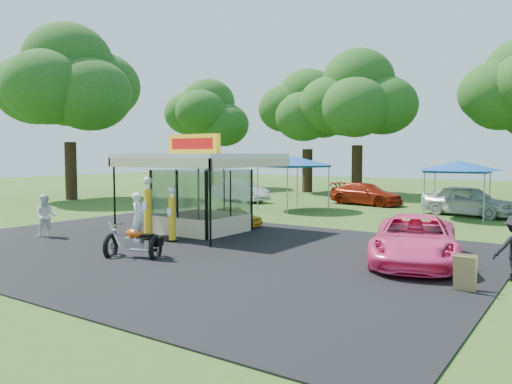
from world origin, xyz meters
TOP-DOWN VIEW (x-y plane):
  - ground at (0.00, 0.00)m, footprint 120.00×120.00m
  - asphalt_apron at (0.00, 2.00)m, footprint 20.00×14.00m
  - gas_station_kiosk at (-2.00, 4.99)m, footprint 5.40×5.40m
  - gas_pump_left at (-2.50, 2.37)m, footprint 0.46×0.46m
  - gas_pump_right at (-1.44, 2.59)m, footprint 0.40×0.40m
  - motorcycle at (-0.30, -0.24)m, footprint 1.94×1.46m
  - spare_tires at (-3.40, 3.73)m, footprint 0.86×0.69m
  - a_frame_sign at (9.29, 1.47)m, footprint 0.52×0.48m
  - kiosk_car at (-2.00, 7.20)m, footprint 2.82×1.13m
  - pink_sedan at (7.32, 4.01)m, footprint 3.78×5.76m
  - spectator_west at (-6.30, 0.46)m, footprint 1.06×1.08m
  - bg_car_a at (-9.13, 17.53)m, footprint 4.90×2.63m
  - bg_car_b at (-0.80, 20.35)m, footprint 5.31×2.86m
  - bg_car_c at (6.11, 17.66)m, footprint 5.28×3.25m
  - tent_west at (-3.22, 14.77)m, footprint 4.67×4.67m
  - tent_east at (5.88, 16.21)m, footprint 4.33×4.33m
  - oak_far_a at (-20.43, 27.66)m, footprint 8.98×8.98m
  - oak_far_b at (-9.54, 28.28)m, footprint 8.94×8.94m
  - oak_far_c at (-4.50, 27.54)m, footprint 9.92×9.92m
  - oak_near at (-20.55, 11.76)m, footprint 11.00×11.00m

SIDE VIEW (x-z plane):
  - ground at x=0.00m, z-range 0.00..0.00m
  - asphalt_apron at x=0.00m, z-range 0.00..0.04m
  - spare_tires at x=-3.40m, z-range -0.01..0.68m
  - a_frame_sign at x=9.29m, z-range 0.01..0.91m
  - kiosk_car at x=-2.00m, z-range 0.00..0.96m
  - bg_car_b at x=-0.80m, z-range 0.00..1.46m
  - pink_sedan at x=7.32m, z-range 0.00..1.47m
  - bg_car_a at x=-9.13m, z-range 0.00..1.53m
  - bg_car_c at x=6.11m, z-range 0.00..1.68m
  - motorcycle at x=-0.30m, z-range -0.24..1.96m
  - spectator_west at x=-6.30m, z-range 0.00..1.75m
  - gas_pump_right at x=-1.44m, z-range -0.04..2.09m
  - gas_pump_left at x=-2.50m, z-range -0.05..2.44m
  - gas_station_kiosk at x=-2.00m, z-range -0.31..3.87m
  - tent_east at x=5.88m, z-range 1.23..4.26m
  - tent_west at x=-3.22m, z-range 1.32..4.58m
  - oak_far_a at x=-20.43m, z-range 1.45..12.09m
  - oak_far_b at x=-9.54m, z-range 1.48..12.14m
  - oak_far_c at x=-4.50m, z-range 1.57..13.26m
  - oak_near at x=-20.55m, z-range 1.60..14.27m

